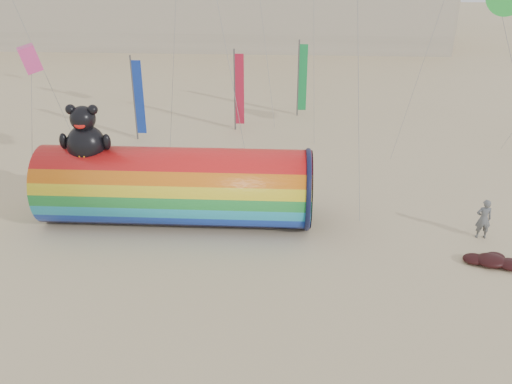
{
  "coord_description": "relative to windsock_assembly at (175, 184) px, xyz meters",
  "views": [
    {
      "loc": [
        1.62,
        -19.25,
        12.4
      ],
      "look_at": [
        0.5,
        1.5,
        2.4
      ],
      "focal_mm": 40.0,
      "sensor_mm": 36.0,
      "label": 1
    }
  ],
  "objects": [
    {
      "name": "kite_handler",
      "position": [
        13.29,
        -0.77,
        -0.92
      ],
      "size": [
        0.66,
        0.44,
        1.8
      ],
      "primitive_type": "imported",
      "rotation": [
        0.0,
        0.0,
        3.13
      ],
      "color": "#575B5F",
      "rests_on": "ground"
    },
    {
      "name": "festival_banners",
      "position": [
        1.16,
        12.89,
        0.82
      ],
      "size": [
        10.6,
        5.37,
        5.2
      ],
      "color": "#59595E",
      "rests_on": "ground"
    },
    {
      "name": "windsock_assembly",
      "position": [
        0.0,
        0.0,
        0.0
      ],
      "size": [
        11.9,
        3.62,
        5.49
      ],
      "color": "red",
      "rests_on": "ground"
    },
    {
      "name": "ground",
      "position": [
        3.17,
        -3.27,
        -1.82
      ],
      "size": [
        160.0,
        160.0,
        0.0
      ],
      "primitive_type": "plane",
      "color": "#CCB58C",
      "rests_on": "ground"
    },
    {
      "name": "fabric_bundle",
      "position": [
        13.24,
        -2.92,
        -1.65
      ],
      "size": [
        2.62,
        1.35,
        0.41
      ],
      "color": "#380A0A",
      "rests_on": "ground"
    }
  ]
}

